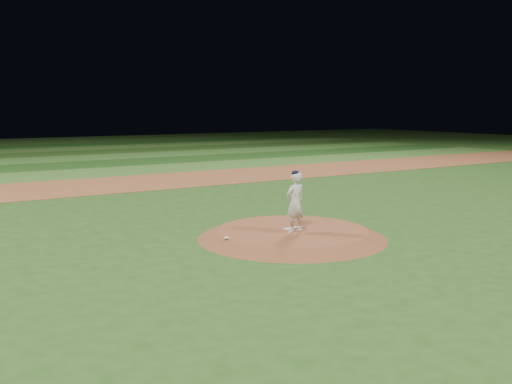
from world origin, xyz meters
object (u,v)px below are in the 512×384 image
Objects in this scene: pitchers_mound at (292,234)px; pitcher_on_mound at (295,202)px; rosin_bag at (226,238)px; pitching_rubber at (293,228)px.

pitchers_mound is 1.08m from pitcher_on_mound.
pitchers_mound is at bearing 1.87° from rosin_bag.
pitching_rubber is at bearing 4.06° from rosin_bag.
pitcher_on_mound reaches higher than pitching_rubber.
rosin_bag reaches higher than pitchers_mound.
pitching_rubber is 4.80× the size of rosin_bag.
rosin_bag is at bearing 171.98° from pitcher_on_mound.
pitcher_on_mound is at bearing -124.97° from pitching_rubber.
pitching_rubber is 2.34m from rosin_bag.
pitching_rubber reaches higher than pitchers_mound.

